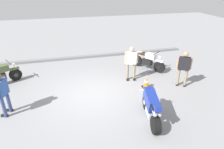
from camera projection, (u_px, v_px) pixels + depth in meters
ground_plane at (92, 94)px, 8.74m from camera, size 40.00×40.00×0.00m
curb_edge at (81, 57)px, 12.72m from camera, size 14.00×0.30×0.15m
motorcycle_blue_sportbike at (151, 106)px, 6.93m from camera, size 0.70×1.95×1.14m
motorcycle_silver_cruiser at (148, 60)px, 11.01m from camera, size 1.31×1.77×1.09m
motorcycle_olive_vintage at (0, 75)px, 9.36m from camera, size 1.78×1.09×1.07m
person_in_black_shirt at (184, 67)px, 9.00m from camera, size 0.63×0.48×1.74m
person_in_blue_shirt at (3, 92)px, 7.04m from camera, size 0.43×0.65×1.71m
person_in_white_shirt at (131, 61)px, 9.61m from camera, size 0.67×0.39×1.74m
traffic_cone at (147, 83)px, 9.17m from camera, size 0.36×0.36×0.53m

